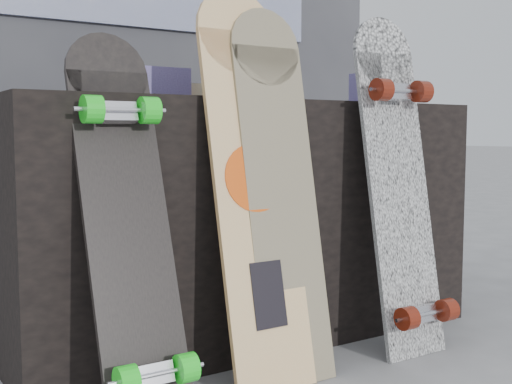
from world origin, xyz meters
TOP-DOWN VIEW (x-y plane):
  - ground at (0.00, 0.00)m, footprint 60.00×60.00m
  - vendor_table at (0.00, 0.50)m, footprint 1.60×0.60m
  - booth at (0.00, 1.35)m, footprint 2.40×0.22m
  - merch_box_purple at (-0.30, 0.51)m, footprint 0.18×0.12m
  - merch_box_small at (0.55, 0.43)m, footprint 0.14×0.14m
  - merch_box_flat at (-0.12, 0.57)m, footprint 0.22×0.10m
  - longboard_geisha at (-0.18, 0.12)m, footprint 0.25×0.26m
  - longboard_celtic at (-0.10, 0.11)m, footprint 0.23×0.23m
  - longboard_cascadia at (0.34, 0.08)m, footprint 0.24×0.28m
  - skateboard_dark at (-0.55, 0.12)m, footprint 0.22×0.38m

SIDE VIEW (x-z plane):
  - ground at x=0.00m, z-range 0.00..0.00m
  - vendor_table at x=0.00m, z-range 0.00..0.80m
  - skateboard_dark at x=-0.55m, z-range 0.01..0.98m
  - longboard_cascadia at x=0.34m, z-range 0.02..1.09m
  - longboard_celtic at x=-0.10m, z-range 0.03..1.09m
  - longboard_geisha at x=-0.18m, z-range 0.03..1.14m
  - merch_box_flat at x=-0.12m, z-range 0.80..0.86m
  - merch_box_purple at x=-0.30m, z-range 0.80..0.90m
  - merch_box_small at x=0.55m, z-range 0.80..0.92m
  - booth at x=0.00m, z-range 0.00..2.20m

